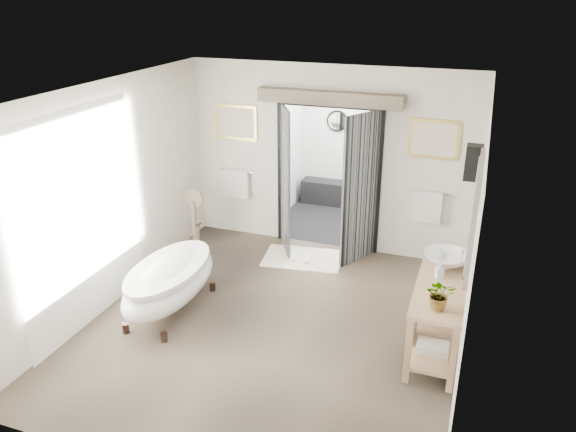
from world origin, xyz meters
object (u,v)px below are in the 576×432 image
object	(u,v)px
clawfoot_tub	(170,281)
basin	(447,260)
vanity	(436,310)
rug	(303,258)

from	to	relation	value
clawfoot_tub	basin	xyz separation A→B (m)	(3.35, 0.75, 0.51)
vanity	rug	xyz separation A→B (m)	(-2.16, 1.67, -0.50)
vanity	clawfoot_tub	bearing A→B (deg)	-174.56
rug	clawfoot_tub	bearing A→B (deg)	-120.12
clawfoot_tub	basin	size ratio (longest dim) A/B	3.35
clawfoot_tub	rug	distance (m)	2.34
clawfoot_tub	vanity	bearing A→B (deg)	5.44
clawfoot_tub	rug	size ratio (longest dim) A/B	1.52
basin	clawfoot_tub	bearing A→B (deg)	-169.05
vanity	basin	size ratio (longest dim) A/B	2.94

